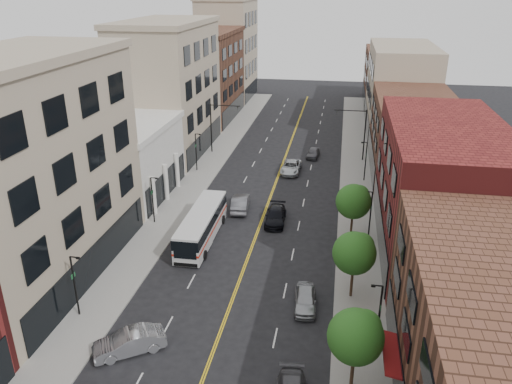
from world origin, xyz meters
The scene contains 29 objects.
sidewalk_left centered at (-10.00, 35.00, 0.07)m, with size 4.00×110.00×0.15m, color gray.
sidewalk_right centered at (10.00, 35.00, 0.07)m, with size 4.00×110.00×0.15m, color gray.
bldg_l_tanoffice centered at (-17.00, 13.00, 9.00)m, with size 10.00×22.00×18.00m, color tan.
bldg_l_white centered at (-17.00, 31.00, 4.00)m, with size 10.00×14.00×8.00m, color silver.
bldg_l_far_a centered at (-17.00, 48.00, 9.00)m, with size 10.00×20.00×18.00m, color tan.
bldg_l_far_b centered at (-17.00, 68.00, 7.50)m, with size 10.00×20.00×15.00m, color brown.
bldg_l_far_c centered at (-17.00, 86.00, 10.00)m, with size 10.00×16.00×20.00m, color tan.
bldg_r_mid centered at (17.00, 24.00, 6.00)m, with size 10.00×22.00×12.00m, color #5C1818.
bldg_r_far_a centered at (17.00, 45.00, 5.00)m, with size 10.00×20.00×10.00m, color brown.
bldg_r_far_b centered at (17.00, 66.00, 7.00)m, with size 10.00×22.00×14.00m, color tan.
bldg_r_far_c centered at (17.00, 86.00, 5.50)m, with size 10.00×18.00×11.00m, color brown.
tree_r_1 centered at (9.39, 4.07, 4.13)m, with size 3.40×3.40×5.59m.
tree_r_2 centered at (9.39, 14.07, 4.13)m, with size 3.40×3.40×5.59m.
tree_r_3 centered at (9.39, 24.07, 4.13)m, with size 3.40×3.40×5.59m.
lamp_l_1 centered at (-10.95, 8.00, 2.97)m, with size 0.81×0.55×5.05m.
lamp_l_2 centered at (-10.95, 24.00, 2.97)m, with size 0.81×0.55×5.05m.
lamp_l_3 centered at (-10.95, 40.00, 2.97)m, with size 0.81×0.55×5.05m.
lamp_r_1 centered at (10.95, 8.00, 2.97)m, with size 0.81×0.55×5.05m.
lamp_r_2 centered at (10.95, 24.00, 2.97)m, with size 0.81×0.55×5.05m.
lamp_r_3 centered at (10.95, 40.00, 2.97)m, with size 0.81×0.55×5.05m.
signal_mast_left centered at (-10.27, 48.00, 4.65)m, with size 4.49×0.18×7.20m.
signal_mast_right centered at (10.27, 48.00, 4.65)m, with size 4.49×0.18×7.20m.
city_bus centered at (-5.10, 21.45, 1.69)m, with size 2.82×11.32×2.90m.
car_angle_b centered at (-5.60, 4.86, 0.80)m, with size 1.70×4.87×1.60m, color #B5B7BD.
car_parked_far centered at (5.80, 12.04, 0.71)m, with size 1.69×4.19×1.43m, color #9B9EA2.
car_lane_behind centered at (-2.79, 28.86, 0.82)m, with size 1.75×5.01×1.65m, color #4F5055.
car_lane_a centered at (1.50, 26.41, 0.73)m, with size 2.04×5.02×1.46m, color black.
car_lane_b centered at (1.50, 41.66, 0.74)m, with size 2.46×5.33×1.48m, color silver.
car_lane_c centered at (3.99, 48.31, 0.67)m, with size 1.58×3.94×1.34m, color #525257.
Camera 1 is at (7.58, -20.50, 23.40)m, focal length 35.00 mm.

